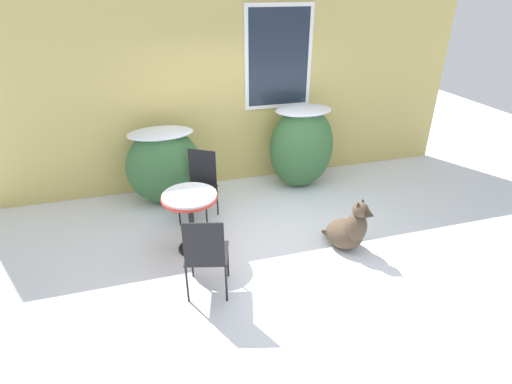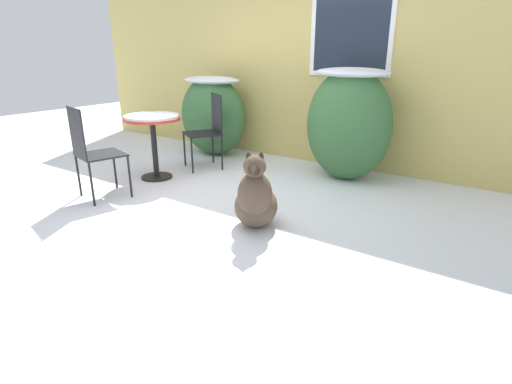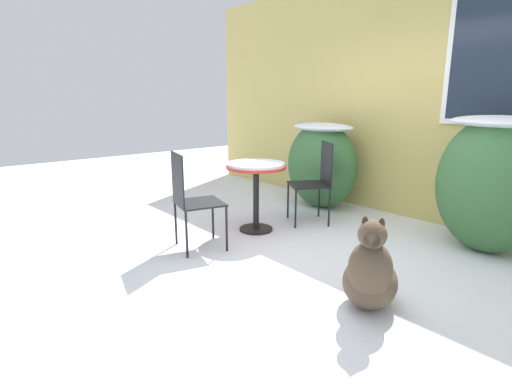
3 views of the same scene
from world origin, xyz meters
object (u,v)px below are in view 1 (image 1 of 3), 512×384
object	(u,v)px
patio_chair_far_side	(206,253)
dog	(349,230)
patio_chair_near_table	(200,183)
patio_table	(190,205)

from	to	relation	value
patio_chair_far_side	dog	bearing A→B (deg)	-154.60
patio_chair_near_table	dog	distance (m)	2.16
patio_chair_near_table	patio_chair_far_side	size ratio (longest dim) A/B	1.00
patio_chair_far_side	dog	world-z (taller)	patio_chair_far_side
patio_chair_near_table	patio_table	bearing A→B (deg)	-74.65
patio_chair_near_table	dog	size ratio (longest dim) A/B	1.36
patio_table	patio_chair_near_table	size ratio (longest dim) A/B	0.80
patio_table	patio_chair_near_table	world-z (taller)	patio_chair_near_table
dog	patio_chair_far_side	bearing A→B (deg)	159.83
patio_table	dog	bearing A→B (deg)	-15.73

